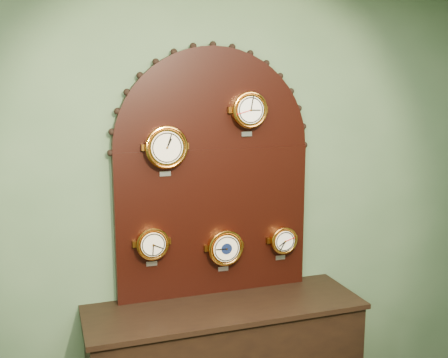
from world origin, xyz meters
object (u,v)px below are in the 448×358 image
object	(u,v)px
roman_clock	(166,147)
hygrometer	(152,243)
barometer	(225,247)
tide_clock	(283,240)
display_board	(213,166)
arabic_clock	(249,110)

from	to	relation	value
roman_clock	hygrometer	distance (m)	0.57
hygrometer	barometer	size ratio (longest dim) A/B	0.90
roman_clock	tide_clock	xyz separation A→B (m)	(0.74, 0.00, -0.62)
tide_clock	barometer	bearing A→B (deg)	-179.79
barometer	tide_clock	world-z (taller)	barometer
barometer	hygrometer	bearing A→B (deg)	179.88
roman_clock	hygrometer	world-z (taller)	roman_clock
display_board	barometer	distance (m)	0.50
display_board	arabic_clock	world-z (taller)	display_board
display_board	hygrometer	distance (m)	0.58
barometer	tide_clock	xyz separation A→B (m)	(0.39, 0.00, 0.01)
roman_clock	arabic_clock	size ratio (longest dim) A/B	1.10
display_board	barometer	size ratio (longest dim) A/B	5.60
arabic_clock	tide_clock	bearing A→B (deg)	0.28
arabic_clock	tide_clock	distance (m)	0.85
roman_clock	barometer	xyz separation A→B (m)	(0.35, 0.00, -0.63)
tide_clock	hygrometer	bearing A→B (deg)	-179.97
display_board	tide_clock	world-z (taller)	display_board
arabic_clock	hygrometer	bearing A→B (deg)	179.94
arabic_clock	tide_clock	size ratio (longest dim) A/B	1.18
tide_clock	display_board	bearing A→B (deg)	171.54
hygrometer	display_board	bearing A→B (deg)	9.45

